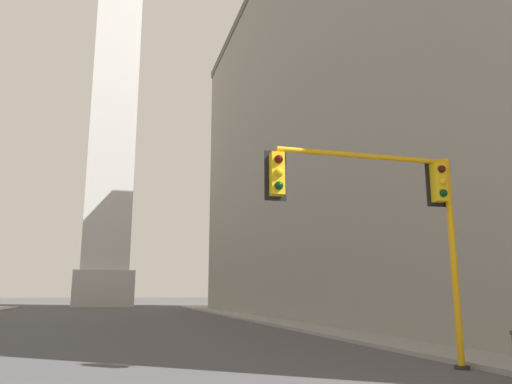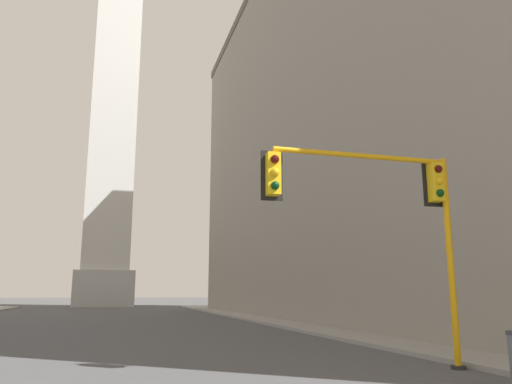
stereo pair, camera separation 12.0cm
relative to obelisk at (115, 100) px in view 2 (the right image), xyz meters
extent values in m
cube|color=gray|center=(12.82, -46.80, -31.18)|extent=(5.00, 87.75, 0.15)
cube|color=gray|center=(22.33, -41.72, -15.97)|extent=(19.41, 56.47, 30.56)
cube|color=silver|center=(0.00, 0.00, -28.76)|extent=(8.23, 8.23, 5.00)
cube|color=silver|center=(0.00, 0.00, 0.12)|extent=(6.59, 6.59, 52.76)
cylinder|color=orange|center=(9.99, -64.16, -28.40)|extent=(0.18, 0.18, 5.71)
cylinder|color=#262626|center=(9.99, -64.16, -31.20)|extent=(0.40, 0.40, 0.10)
cube|color=yellow|center=(9.70, -64.16, -26.24)|extent=(0.36, 0.36, 1.10)
cube|color=black|center=(9.71, -63.98, -26.24)|extent=(0.58, 0.07, 1.32)
sphere|color=#410907|center=(9.69, -64.35, -25.90)|extent=(0.22, 0.22, 0.22)
sphere|color=yellow|center=(9.69, -64.35, -26.24)|extent=(0.22, 0.22, 0.22)
sphere|color=#073410|center=(9.69, -64.35, -26.58)|extent=(0.22, 0.22, 0.22)
cylinder|color=orange|center=(7.45, -64.16, -25.64)|extent=(5.08, 0.14, 0.14)
sphere|color=orange|center=(9.99, -64.16, -25.64)|extent=(0.18, 0.18, 0.18)
cube|color=yellow|center=(4.91, -64.16, -26.31)|extent=(0.36, 0.36, 1.10)
cube|color=black|center=(4.93, -63.98, -26.31)|extent=(0.58, 0.07, 1.32)
sphere|color=#410907|center=(4.90, -64.35, -25.97)|extent=(0.22, 0.22, 0.22)
sphere|color=yellow|center=(4.90, -64.35, -26.31)|extent=(0.22, 0.22, 0.22)
sphere|color=#073410|center=(4.90, -64.35, -26.65)|extent=(0.22, 0.22, 0.22)
camera|label=1|loc=(1.01, -75.90, -29.27)|focal=35.00mm
camera|label=2|loc=(1.12, -75.93, -29.27)|focal=35.00mm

